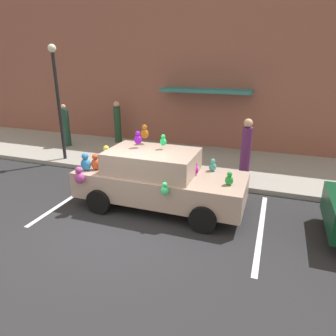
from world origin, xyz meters
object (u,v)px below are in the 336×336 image
at_px(street_lamp_post, 57,92).
at_px(pedestrian_near_shopfront, 65,127).
at_px(plush_covered_car, 157,179).
at_px(pedestrian_by_lamp, 246,152).
at_px(teddy_bear_on_sidewalk, 131,157).
at_px(pedestrian_walking_past, 118,123).

relative_size(street_lamp_post, pedestrian_near_shopfront, 2.27).
bearing_deg(plush_covered_car, pedestrian_by_lamp, 48.29).
distance_m(plush_covered_car, pedestrian_near_shopfront, 6.88).
bearing_deg(street_lamp_post, teddy_bear_on_sidewalk, 5.07).
xyz_separation_m(street_lamp_post, pedestrian_walking_past, (0.75, 2.84, -1.59)).
relative_size(plush_covered_car, pedestrian_by_lamp, 2.24).
bearing_deg(street_lamp_post, pedestrian_walking_past, 75.14).
bearing_deg(pedestrian_by_lamp, pedestrian_near_shopfront, 168.59).
height_order(street_lamp_post, pedestrian_walking_past, street_lamp_post).
xyz_separation_m(pedestrian_near_shopfront, pedestrian_by_lamp, (7.73, -1.56, 0.12)).
xyz_separation_m(pedestrian_near_shopfront, pedestrian_walking_past, (1.82, 1.29, 0.06)).
relative_size(teddy_bear_on_sidewalk, pedestrian_walking_past, 0.33).
bearing_deg(pedestrian_by_lamp, street_lamp_post, 179.93).
height_order(pedestrian_near_shopfront, pedestrian_by_lamp, pedestrian_by_lamp).
relative_size(teddy_bear_on_sidewalk, pedestrian_near_shopfront, 0.34).
relative_size(plush_covered_car, teddy_bear_on_sidewalk, 7.22).
bearing_deg(pedestrian_walking_past, plush_covered_car, -52.27).
height_order(street_lamp_post, pedestrian_near_shopfront, street_lamp_post).
height_order(plush_covered_car, teddy_bear_on_sidewalk, plush_covered_car).
bearing_deg(teddy_bear_on_sidewalk, pedestrian_walking_past, 126.37).
bearing_deg(pedestrian_walking_past, pedestrian_by_lamp, -25.73).
bearing_deg(plush_covered_car, pedestrian_walking_past, 127.73).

